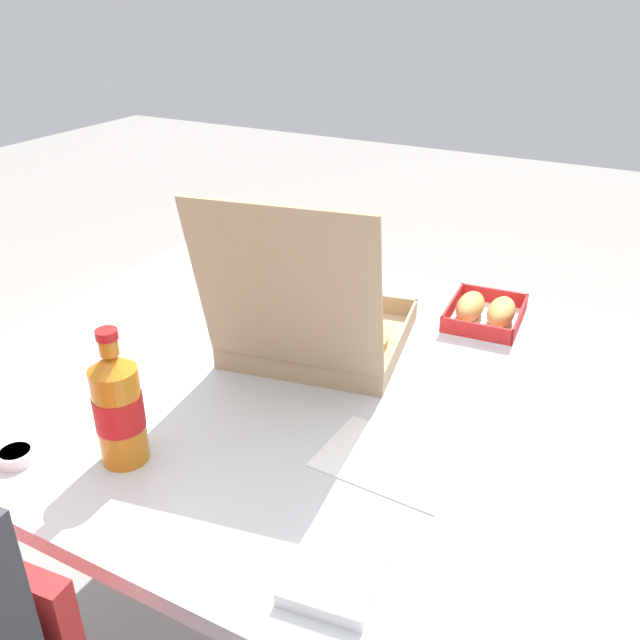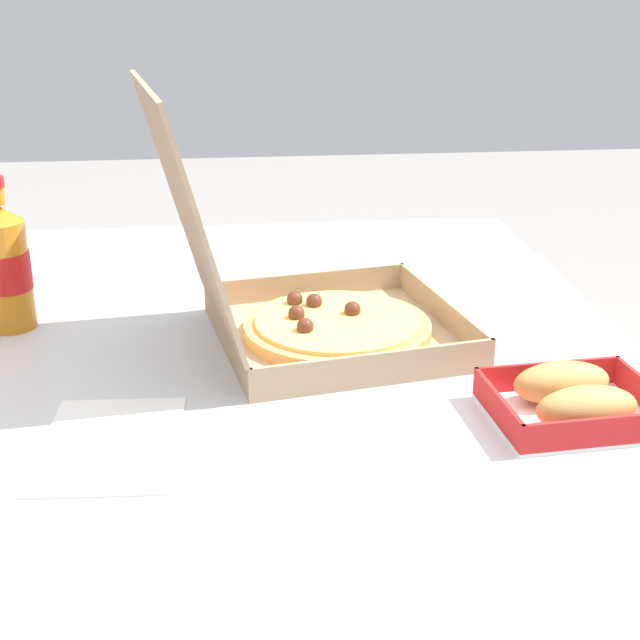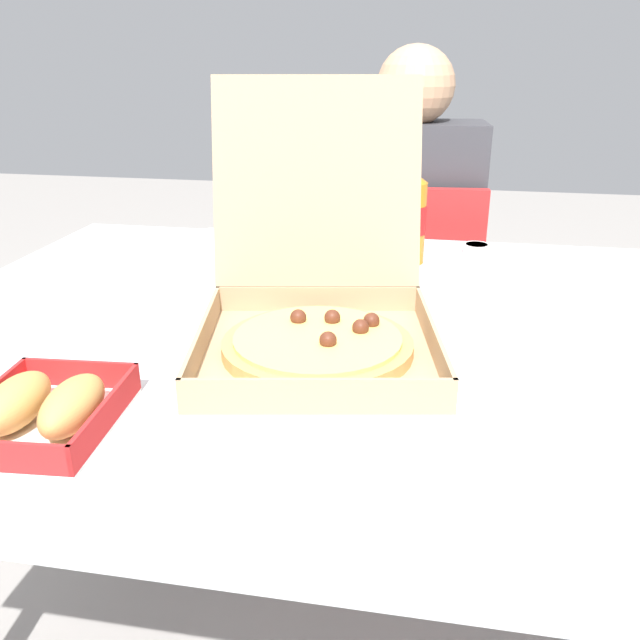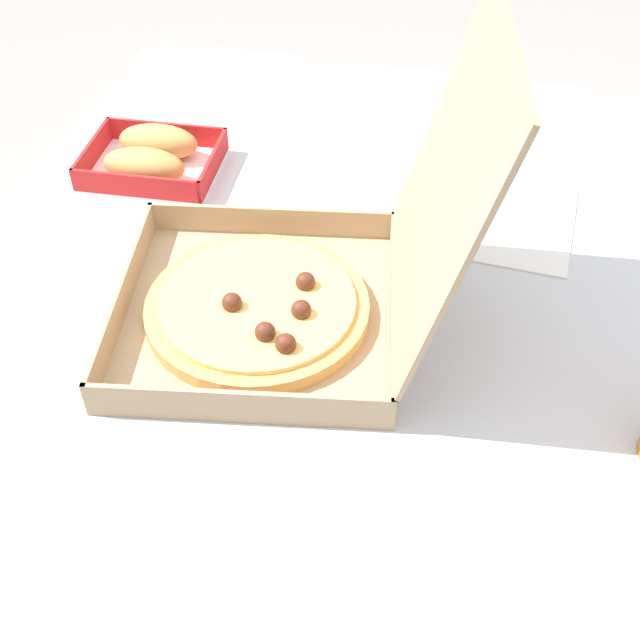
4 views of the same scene
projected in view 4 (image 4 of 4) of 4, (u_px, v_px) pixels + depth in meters
name	position (u px, v px, depth m)	size (l,w,h in m)	color
ground_plane	(347.00, 609.00, 1.50)	(10.00, 10.00, 0.00)	gray
dining_table	(359.00, 353.00, 1.04)	(1.29, 1.07, 0.74)	silver
pizza_box_open	(291.00, 287.00, 0.94)	(0.40, 0.46, 0.36)	tan
bread_side_box	(152.00, 157.00, 1.20)	(0.16, 0.20, 0.06)	white
paper_menu	(517.00, 221.00, 1.12)	(0.21, 0.15, 0.00)	white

